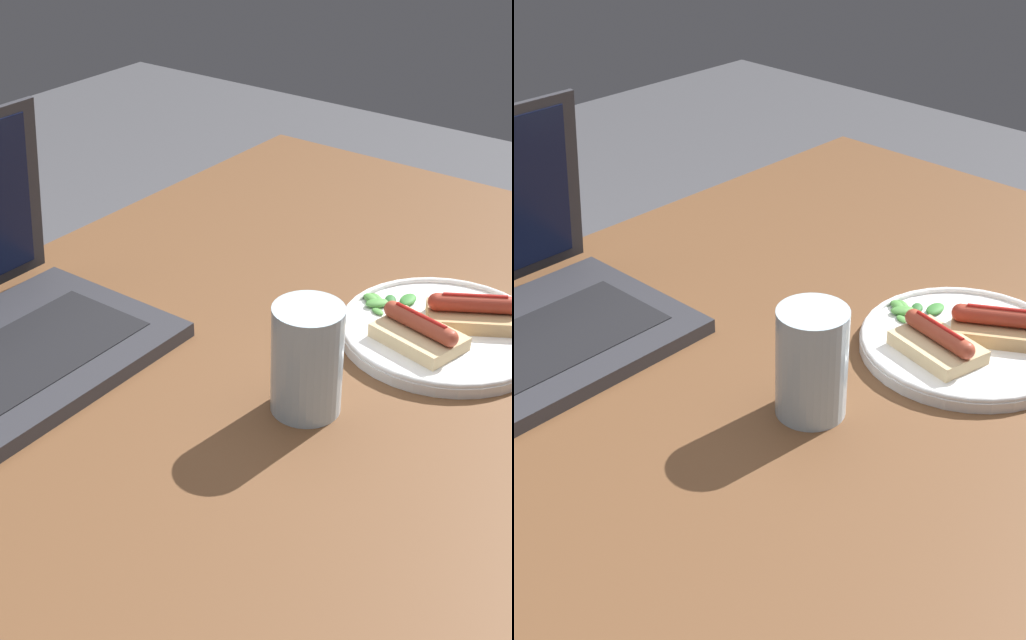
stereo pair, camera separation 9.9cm
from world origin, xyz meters
TOP-DOWN VIEW (x-y plane):
  - desk at (0.00, 0.00)m, footprint 1.42×0.86m
  - plate at (0.23, -0.15)m, footprint 0.25×0.25m
  - sausage_toast_left at (0.18, -0.14)m, footprint 0.09×0.11m
  - sausage_toast_middle at (0.26, -0.17)m, footprint 0.10×0.12m
  - salad_pile at (0.24, -0.06)m, footprint 0.07×0.06m
  - drinking_glass at (0.01, -0.09)m, footprint 0.08×0.08m

SIDE VIEW (x-z plane):
  - desk at x=0.00m, z-range 0.30..1.06m
  - plate at x=0.23m, z-range 0.75..0.77m
  - salad_pile at x=0.24m, z-range 0.77..0.77m
  - sausage_toast_left at x=0.18m, z-range 0.76..0.80m
  - sausage_toast_middle at x=0.26m, z-range 0.76..0.80m
  - drinking_glass at x=0.01m, z-range 0.75..0.88m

